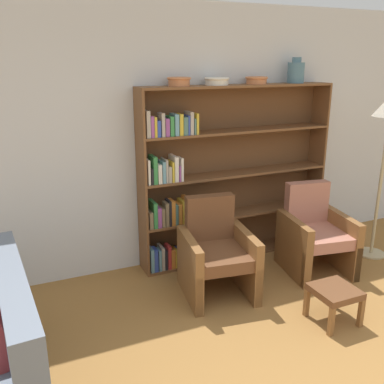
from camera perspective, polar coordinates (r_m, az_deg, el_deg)
wall_back at (r=4.63m, az=-0.91°, el=7.15°), size 12.00×0.06×2.75m
bookshelf at (r=4.71m, az=3.47°, el=1.90°), size 2.22×0.30×1.94m
bowl_sage at (r=4.33m, az=-1.74°, el=14.58°), size 0.24×0.24×0.09m
bowl_cream at (r=4.50m, az=3.33°, el=14.60°), size 0.26×0.26×0.08m
bowl_slate at (r=4.74m, az=8.59°, el=14.57°), size 0.24×0.24×0.08m
vase_tall at (r=5.02m, az=13.69°, el=15.30°), size 0.18×0.18×0.28m
armchair_leather at (r=4.16m, az=3.25°, el=-8.18°), size 0.73×0.76×0.92m
armchair_cushioned at (r=4.77m, az=16.07°, el=-5.42°), size 0.74×0.77×0.92m
footstool at (r=3.96m, az=18.49°, el=-12.80°), size 0.36×0.36×0.32m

